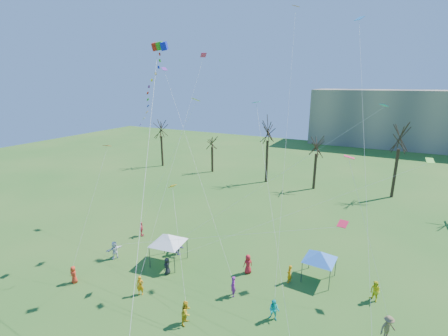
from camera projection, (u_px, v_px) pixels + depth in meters
The scene contains 7 objects.
distant_building at pixel (433, 120), 80.41m from camera, with size 60.00×14.00×15.00m, color gray.
bare_tree_row at pixel (337, 146), 48.45m from camera, with size 68.99×9.04×11.71m.
big_box_kite at pixel (152, 92), 27.07m from camera, with size 4.41×7.44×23.13m.
canopy_tent_white at pixel (168, 239), 29.78m from camera, with size 4.04×4.04×3.05m.
canopy_tent_blue at pixel (320, 256), 27.35m from camera, with size 3.65×3.65×2.74m.
festival_crowd at pixel (224, 284), 25.84m from camera, with size 26.15×10.22×1.86m.
small_kites_aloft at pixel (260, 120), 27.25m from camera, with size 29.08×17.42×33.16m.
Camera 1 is at (10.49, -14.46, 17.04)m, focal length 25.00 mm.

